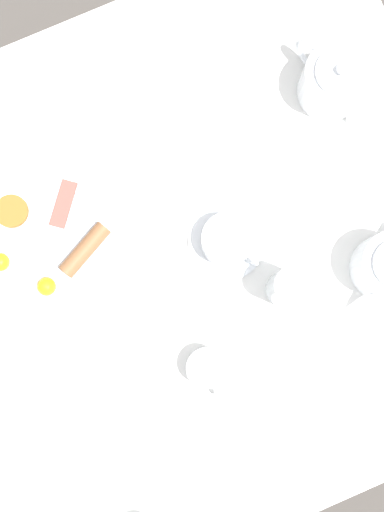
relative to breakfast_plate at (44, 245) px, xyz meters
name	(u,v)px	position (x,y,z in m)	size (l,w,h in m)	color
ground_plane	(192,282)	(0.12, 0.23, -0.79)	(8.00, 8.00, 0.00)	#4C4742
table	(192,261)	(0.12, 0.23, -0.09)	(0.95, 0.98, 0.78)	white
breakfast_plate	(44,245)	(0.00, 0.00, 0.00)	(0.29, 0.29, 0.04)	white
teapot_far	(333,81)	(-0.06, 0.56, 0.04)	(0.19, 0.11, 0.12)	white
teacup_with_saucer_left	(227,239)	(0.12, 0.29, 0.02)	(0.13, 0.13, 0.06)	white
water_glass_short	(289,288)	(0.23, 0.35, 0.05)	(0.06, 0.06, 0.13)	white
creamer_jug	(206,368)	(0.30, 0.17, 0.02)	(0.09, 0.07, 0.05)	white
knife_by_plate	(52,469)	(0.35, -0.13, -0.01)	(0.14, 0.18, 0.00)	silver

